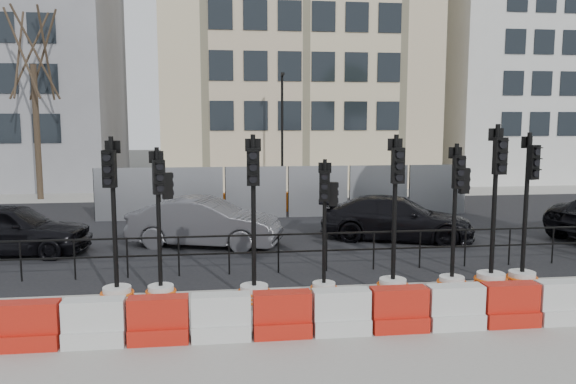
{
  "coord_description": "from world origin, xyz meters",
  "views": [
    {
      "loc": [
        -2.65,
        -12.13,
        3.76
      ],
      "look_at": [
        -0.73,
        3.0,
        1.79
      ],
      "focal_mm": 35.0,
      "sensor_mm": 36.0,
      "label": 1
    }
  ],
  "objects": [
    {
      "name": "building_grey",
      "position": [
        -14.0,
        21.99,
        7.0
      ],
      "size": [
        11.0,
        9.06,
        14.0
      ],
      "color": "gray",
      "rests_on": "ground"
    },
    {
      "name": "road",
      "position": [
        0.0,
        7.0,
        0.01
      ],
      "size": [
        40.0,
        14.0,
        0.03
      ],
      "primitive_type": "cube",
      "color": "black",
      "rests_on": "ground"
    },
    {
      "name": "heras_fencing",
      "position": [
        -0.01,
        9.8,
        0.68
      ],
      "size": [
        14.33,
        1.72,
        2.0
      ],
      "color": "gray",
      "rests_on": "ground"
    },
    {
      "name": "ground",
      "position": [
        0.0,
        0.0,
        0.0
      ],
      "size": [
        120.0,
        120.0,
        0.0
      ],
      "primitive_type": "plane",
      "color": "#51514C",
      "rests_on": "ground"
    },
    {
      "name": "building_cream",
      "position": [
        2.0,
        21.99,
        9.0
      ],
      "size": [
        15.0,
        10.06,
        18.0
      ],
      "color": "beige",
      "rests_on": "ground"
    },
    {
      "name": "traffic_signal_h",
      "position": [
        4.02,
        -0.82,
        0.72
      ],
      "size": [
        0.69,
        0.69,
        3.49
      ],
      "rotation": [
        0.0,
        0.0,
        0.35
      ],
      "color": "silver",
      "rests_on": "ground"
    },
    {
      "name": "traffic_signal_d",
      "position": [
        -0.45,
        -0.87,
        0.7
      ],
      "size": [
        0.58,
        0.58,
        2.96
      ],
      "rotation": [
        0.0,
        0.0,
        -0.21
      ],
      "color": "silver",
      "rests_on": "ground"
    },
    {
      "name": "building_white",
      "position": [
        17.0,
        21.99,
        8.0
      ],
      "size": [
        12.0,
        9.06,
        16.0
      ],
      "color": "silver",
      "rests_on": "ground"
    },
    {
      "name": "traffic_signal_f",
      "position": [
        2.36,
        -0.9,
        0.78
      ],
      "size": [
        0.64,
        0.64,
        3.26
      ],
      "rotation": [
        0.0,
        0.0,
        0.08
      ],
      "color": "silver",
      "rests_on": "ground"
    },
    {
      "name": "car_c",
      "position": [
        2.91,
        4.64,
        0.69
      ],
      "size": [
        4.89,
        5.94,
        1.37
      ],
      "primitive_type": "imported",
      "rotation": [
        0.0,
        0.0,
        1.23
      ],
      "color": "black",
      "rests_on": "ground"
    },
    {
      "name": "traffic_signal_c",
      "position": [
        -1.95,
        -1.08,
        0.72
      ],
      "size": [
        0.68,
        0.68,
        3.47
      ],
      "rotation": [
        0.0,
        0.0,
        -0.06
      ],
      "color": "silver",
      "rests_on": "ground"
    },
    {
      "name": "kerb_railing",
      "position": [
        0.0,
        1.2,
        0.69
      ],
      "size": [
        18.0,
        0.04,
        1.0
      ],
      "color": "black",
      "rests_on": "ground"
    },
    {
      "name": "traffic_signal_g",
      "position": [
        3.24,
        -0.9,
        0.76
      ],
      "size": [
        0.72,
        0.72,
        3.67
      ],
      "rotation": [
        0.0,
        0.0,
        0.05
      ],
      "color": "silver",
      "rests_on": "ground"
    },
    {
      "name": "car_a",
      "position": [
        -8.42,
        4.05,
        0.74
      ],
      "size": [
        2.71,
        4.73,
        1.48
      ],
      "primitive_type": "imported",
      "rotation": [
        0.0,
        0.0,
        1.46
      ],
      "color": "black",
      "rests_on": "ground"
    },
    {
      "name": "car_b",
      "position": [
        -3.04,
        4.42,
        0.73
      ],
      "size": [
        4.02,
        5.3,
        1.46
      ],
      "primitive_type": "imported",
      "rotation": [
        0.0,
        0.0,
        1.28
      ],
      "color": "#444449",
      "rests_on": "ground"
    },
    {
      "name": "sidewalk_near",
      "position": [
        0.0,
        -3.0,
        0.01
      ],
      "size": [
        40.0,
        6.0,
        0.02
      ],
      "primitive_type": "cube",
      "color": "gray",
      "rests_on": "ground"
    },
    {
      "name": "sidewalk_far",
      "position": [
        0.0,
        16.0,
        0.01
      ],
      "size": [
        40.0,
        4.0,
        0.02
      ],
      "primitive_type": "cube",
      "color": "gray",
      "rests_on": "ground"
    },
    {
      "name": "barrier_row",
      "position": [
        -0.0,
        -2.8,
        0.37
      ],
      "size": [
        12.55,
        0.5,
        0.8
      ],
      "color": "red",
      "rests_on": "ground"
    },
    {
      "name": "traffic_signal_a",
      "position": [
        -4.7,
        -0.84,
        0.71
      ],
      "size": [
        0.68,
        0.68,
        3.44
      ],
      "rotation": [
        0.0,
        0.0,
        -0.25
      ],
      "color": "silver",
      "rests_on": "ground"
    },
    {
      "name": "traffic_signal_b",
      "position": [
        -3.83,
        -0.76,
        0.77
      ],
      "size": [
        0.63,
        0.63,
        3.22
      ],
      "rotation": [
        0.0,
        0.0,
        0.33
      ],
      "color": "silver",
      "rests_on": "ground"
    },
    {
      "name": "tree_bare_far",
      "position": [
        -11.0,
        15.5,
        6.65
      ],
      "size": [
        2.0,
        2.0,
        9.0
      ],
      "color": "#473828",
      "rests_on": "ground"
    },
    {
      "name": "lamp_post_far",
      "position": [
        0.5,
        14.98,
        3.22
      ],
      "size": [
        0.12,
        0.56,
        6.0
      ],
      "color": "black",
      "rests_on": "ground"
    },
    {
      "name": "traffic_signal_e",
      "position": [
        1.0,
        -1.0,
        0.71
      ],
      "size": [
        0.68,
        0.68,
        3.46
      ],
      "rotation": [
        0.0,
        0.0,
        0.05
      ],
      "color": "silver",
      "rests_on": "ground"
    }
  ]
}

